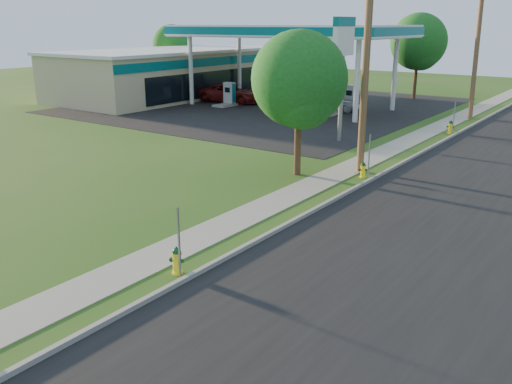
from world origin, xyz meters
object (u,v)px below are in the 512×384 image
fuel_pump_nw (229,97)px  hydrant_near (177,261)px  tree_verge (300,83)px  utility_pole_mid (366,61)px  fuel_pump_sw (258,92)px  tree_back (172,46)px  utility_pole_far (477,49)px  fuel_pump_ne (326,106)px  price_pylon (344,44)px  car_silver (330,102)px  car_red (232,93)px  hydrant_far (450,127)px  fuel_pump_se (350,100)px  tree_lot (419,44)px  hydrant_mid (363,170)px

fuel_pump_nw → hydrant_near: size_ratio=4.03×
fuel_pump_nw → tree_verge: size_ratio=0.51×
utility_pole_mid → fuel_pump_sw: (-17.90, 17.00, -4.23)m
tree_back → utility_pole_far: bearing=-7.7°
fuel_pump_ne → price_pylon: 10.17m
tree_verge → car_silver: tree_verge is taller
tree_verge → tree_back: tree_back is taller
tree_verge → hydrant_near: bearing=-76.1°
tree_verge → car_red: (-16.80, 16.70, -3.26)m
price_pylon → car_silver: 12.21m
hydrant_near → hydrant_far: size_ratio=0.95×
fuel_pump_se → tree_back: bearing=167.4°
utility_pole_mid → price_pylon: utility_pole_mid is taller
utility_pole_far → fuel_pump_sw: utility_pole_far is taller
fuel_pump_ne → hydrant_far: 9.67m
hydrant_far → car_silver: car_silver is taller
price_pylon → tree_lot: bearing=98.3°
tree_lot → tree_back: size_ratio=1.15×
fuel_pump_se → hydrant_near: (9.50, -29.66, -0.33)m
price_pylon → hydrant_mid: price_pylon is taller
tree_verge → car_red: tree_verge is taller
fuel_pump_se → tree_lot: (2.01, 8.94, 4.07)m
tree_lot → hydrant_mid: bearing=-74.5°
fuel_pump_se → tree_lot: 10.03m
fuel_pump_ne → car_silver: size_ratio=0.74×
price_pylon → hydrant_near: (4.50, -18.16, -5.04)m
tree_lot → car_silver: bearing=-104.7°
tree_verge → tree_back: bearing=141.9°
car_silver → fuel_pump_nw: bearing=81.2°
tree_verge → tree_back: 39.92m
utility_pole_far → hydrant_mid: size_ratio=13.31×
utility_pole_far → tree_lot: 10.51m
tree_back → hydrant_near: bearing=-46.0°
fuel_pump_ne → fuel_pump_sw: same height
fuel_pump_ne → hydrant_mid: 16.79m
car_silver → tree_back: bearing=49.2°
utility_pole_mid → utility_pole_far: bearing=90.0°
utility_pole_far → fuel_pump_ne: utility_pole_far is taller
price_pylon → tree_lot: tree_lot is taller
tree_lot → hydrant_far: (7.53, -14.49, -4.38)m
tree_lot → price_pylon: bearing=-81.7°
price_pylon → hydrant_near: bearing=-76.1°
utility_pole_far → fuel_pump_nw: size_ratio=2.97×
fuel_pump_nw → tree_back: (-15.48, 9.49, 3.43)m
fuel_pump_sw → tree_lot: 14.76m
utility_pole_mid → car_silver: (-9.72, 15.16, -4.22)m
fuel_pump_ne → tree_lot: bearing=81.2°
price_pylon → hydrant_mid: (4.45, -6.37, -5.08)m
utility_pole_mid → price_pylon: 6.76m
fuel_pump_nw → price_pylon: (14.00, -7.50, 4.71)m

